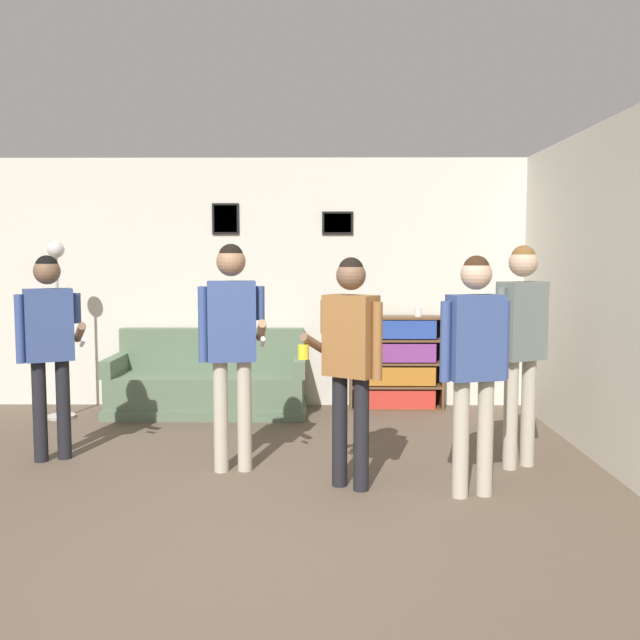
{
  "coord_description": "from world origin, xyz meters",
  "views": [
    {
      "loc": [
        0.61,
        -3.52,
        1.66
      ],
      "look_at": [
        0.57,
        2.12,
        1.14
      ],
      "focal_mm": 40.0,
      "sensor_mm": 36.0,
      "label": 1
    }
  ],
  "objects": [
    {
      "name": "ground_plane",
      "position": [
        0.0,
        0.0,
        0.0
      ],
      "size": [
        20.0,
        20.0,
        0.0
      ],
      "primitive_type": "plane",
      "color": "brown"
    },
    {
      "name": "bookshelf",
      "position": [
        1.37,
        4.06,
        0.5
      ],
      "size": [
        1.0,
        0.3,
        1.0
      ],
      "color": "brown",
      "rests_on": "ground_plane"
    },
    {
      "name": "person_player_foreground_left",
      "position": [
        -1.6,
        2.11,
        1.01
      ],
      "size": [
        0.59,
        0.38,
        1.65
      ],
      "color": "black",
      "rests_on": "ground_plane"
    },
    {
      "name": "person_spectator_near_bookshelf",
      "position": [
        1.62,
        1.26,
        1.01
      ],
      "size": [
        0.49,
        0.28,
        1.65
      ],
      "color": "#B7AD99",
      "rests_on": "ground_plane"
    },
    {
      "name": "wall_back",
      "position": [
        0.0,
        4.28,
        1.35
      ],
      "size": [
        7.95,
        0.08,
        2.7
      ],
      "color": "silver",
      "rests_on": "ground_plane"
    },
    {
      "name": "couch",
      "position": [
        -0.62,
        3.86,
        0.29
      ],
      "size": [
        2.05,
        0.8,
        0.86
      ],
      "color": "#5B7056",
      "rests_on": "ground_plane"
    },
    {
      "name": "person_watcher_holding_cup",
      "position": [
        0.79,
        1.43,
        1.0
      ],
      "size": [
        0.58,
        0.37,
        1.64
      ],
      "color": "black",
      "rests_on": "ground_plane"
    },
    {
      "name": "floor_lamp",
      "position": [
        -2.08,
        3.59,
        1.1
      ],
      "size": [
        0.28,
        0.28,
        1.79
      ],
      "color": "#ADA89E",
      "rests_on": "ground_plane"
    },
    {
      "name": "person_player_foreground_center",
      "position": [
        -0.1,
        1.82,
        1.08
      ],
      "size": [
        0.54,
        0.45,
        1.74
      ],
      "color": "#B7AD99",
      "rests_on": "ground_plane"
    },
    {
      "name": "drinking_cup",
      "position": [
        1.6,
        4.06,
        1.05
      ],
      "size": [
        0.07,
        0.07,
        0.1
      ],
      "color": "white",
      "rests_on": "bookshelf"
    },
    {
      "name": "wall_right",
      "position": [
        2.81,
        2.12,
        1.35
      ],
      "size": [
        0.06,
        6.65,
        2.7
      ],
      "color": "silver",
      "rests_on": "ground_plane"
    },
    {
      "name": "person_spectator_far_right",
      "position": [
        2.12,
        1.94,
        1.07
      ],
      "size": [
        0.45,
        0.35,
        1.73
      ],
      "color": "#B7AD99",
      "rests_on": "ground_plane"
    }
  ]
}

